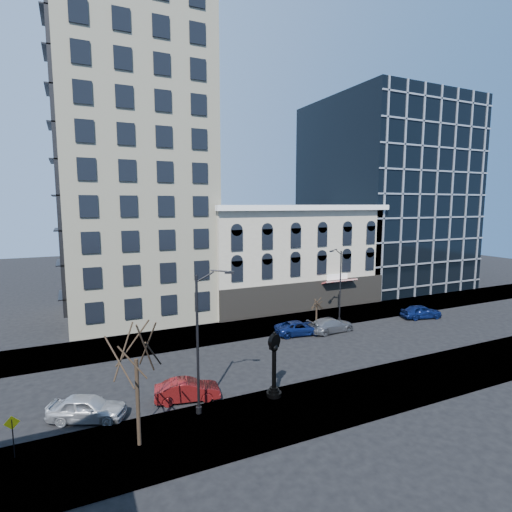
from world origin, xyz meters
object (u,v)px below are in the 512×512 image
street_lamp_near (208,304)px  warning_sign (12,429)px  street_clock (274,367)px  car_near_a (87,408)px  car_near_b (187,390)px

street_lamp_near → warning_sign: street_lamp_near is taller
street_clock → car_near_a: (-11.16, 2.21, -1.33)m
street_clock → warning_sign: street_clock is taller
car_near_b → street_clock: bearing=-100.3°
street_clock → car_near_b: street_clock is taller
warning_sign → car_near_a: size_ratio=0.49×
street_clock → street_lamp_near: bearing=159.8°
car_near_b → warning_sign: bearing=115.1°
street_lamp_near → car_near_a: size_ratio=2.01×
car_near_a → car_near_b: 5.95m
car_near_a → car_near_b: (5.95, -0.14, -0.07)m
warning_sign → car_near_b: size_ratio=0.52×
street_clock → car_near_b: size_ratio=1.05×
warning_sign → car_near_a: bearing=28.4°
warning_sign → street_clock: bearing=-5.8°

